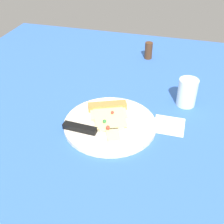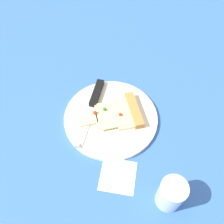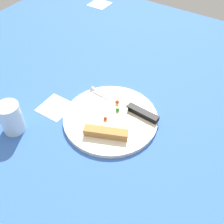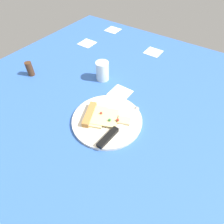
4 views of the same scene
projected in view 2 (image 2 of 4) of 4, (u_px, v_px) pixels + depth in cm
name	position (u px, v px, depth cm)	size (l,w,h in cm)	color
ground_plane	(106.00, 135.00, 73.46)	(151.88, 151.88, 3.00)	#3360B7
plate	(111.00, 118.00, 74.27)	(27.46, 27.46, 1.24)	silver
pizza_slice	(119.00, 113.00, 73.46)	(19.06, 14.55, 2.49)	beige
knife	(93.00, 105.00, 75.42)	(3.60, 24.08, 2.45)	silver
drinking_glass	(171.00, 194.00, 57.65)	(6.21, 6.21, 9.18)	silver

